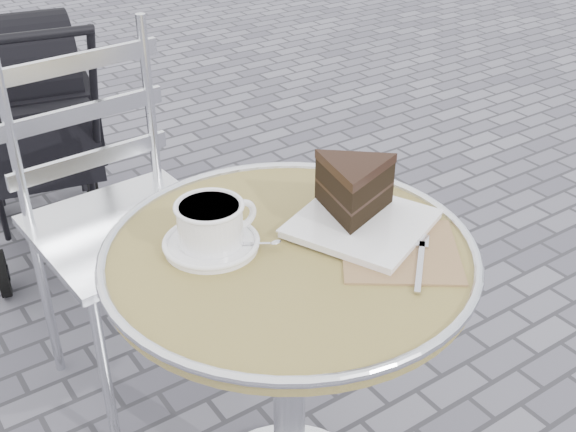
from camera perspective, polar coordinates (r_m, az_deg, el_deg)
cafe_table at (r=1.46m, az=0.12°, el=-8.06°), size 0.72×0.72×0.74m
cappuccino_set at (r=1.36m, az=-6.06°, el=-0.96°), size 0.19×0.18×0.09m
cake_plate_set at (r=1.43m, az=5.46°, el=1.61°), size 0.32×0.41×0.13m
bistro_chair at (r=1.92m, az=-14.24°, el=2.89°), size 0.47×0.47×0.99m
baby_stroller at (r=2.73m, az=-19.53°, el=6.16°), size 0.58×0.96×0.94m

